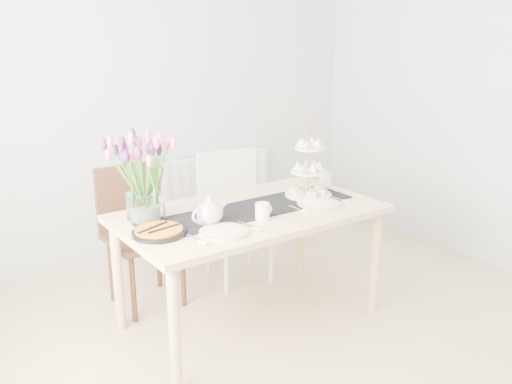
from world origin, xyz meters
TOP-DOWN VIEW (x-y plane):
  - room_shell at (0.00, 0.00)m, footprint 4.50×4.50m
  - radiator at (0.50, 2.19)m, footprint 1.20×0.08m
  - dining_table at (-0.07, 0.75)m, footprint 1.60×0.90m
  - chair_brown at (-0.52, 1.43)m, footprint 0.48×0.48m
  - chair_white at (0.23, 1.40)m, footprint 0.54×0.54m
  - table_runner at (-0.07, 0.75)m, footprint 1.40×0.35m
  - tulip_vase at (-0.67, 0.93)m, footprint 0.62×0.62m
  - cake_stand at (0.40, 0.75)m, footprint 0.31×0.31m
  - teapot at (-0.40, 0.66)m, footprint 0.26×0.23m
  - cream_jug at (0.66, 0.88)m, footprint 0.11×0.11m
  - tart_tin at (-0.71, 0.69)m, footprint 0.29×0.29m
  - mug_grey at (-0.42, 0.70)m, footprint 0.12×0.12m
  - mug_white at (-0.11, 0.56)m, footprint 0.09×0.09m
  - plate_left at (-0.41, 0.51)m, footprint 0.32×0.32m
  - plate_right at (0.34, 0.58)m, footprint 0.28×0.28m

SIDE VIEW (x-z plane):
  - radiator at x=0.50m, z-range 0.15..0.75m
  - chair_brown at x=-0.52m, z-range 0.08..1.02m
  - chair_white at x=0.23m, z-range 0.08..1.03m
  - dining_table at x=-0.07m, z-range 0.30..1.05m
  - table_runner at x=-0.07m, z-range 0.75..0.76m
  - plate_left at x=-0.41m, z-range 0.75..0.76m
  - plate_right at x=0.34m, z-range 0.75..0.76m
  - tart_tin at x=-0.71m, z-range 0.75..0.78m
  - cream_jug at x=0.66m, z-range 0.75..0.83m
  - mug_grey at x=-0.42m, z-range 0.75..0.85m
  - mug_white at x=-0.11m, z-range 0.75..0.85m
  - teapot at x=-0.40m, z-range 0.75..0.90m
  - cake_stand at x=0.40m, z-range 0.65..1.11m
  - tulip_vase at x=-0.67m, z-range 0.83..1.35m
  - room_shell at x=0.00m, z-range -0.95..3.55m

